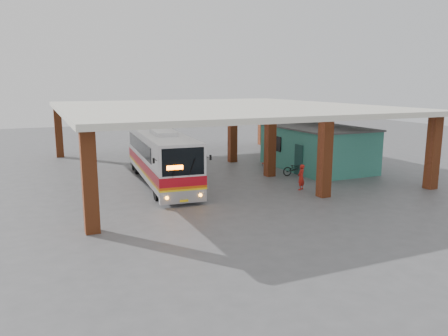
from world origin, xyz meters
name	(u,v)px	position (x,y,z in m)	size (l,w,h in m)	color
ground	(250,190)	(0.00, 0.00, 0.00)	(90.00, 90.00, 0.00)	#515154
brick_columns	(236,142)	(1.43, 5.00, 2.17)	(20.10, 21.60, 4.35)	#9A4621
canopy_roof	(215,107)	(0.50, 6.50, 4.50)	(21.00, 23.00, 0.30)	silver
shop_building	(317,147)	(7.49, 4.00, 1.56)	(5.20, 8.20, 3.11)	#317B6C
coach_bus	(161,157)	(-4.29, 3.85, 1.69)	(3.35, 11.83, 3.40)	silver
motorcycle	(295,168)	(4.70, 2.45, 0.49)	(0.65, 1.86, 0.98)	black
pedestrian	(301,177)	(2.74, -1.18, 0.76)	(0.55, 0.36, 1.52)	red
red_chair	(266,162)	(4.58, 6.29, 0.34)	(0.45, 0.45, 0.73)	red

